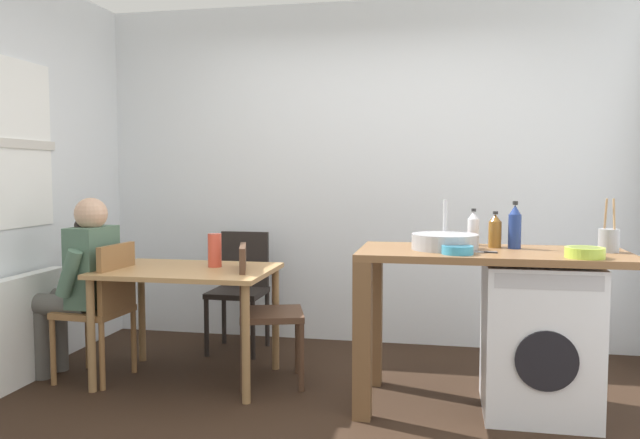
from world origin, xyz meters
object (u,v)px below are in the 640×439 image
at_px(chair_person_seat, 103,303).
at_px(bottle_squat_brown, 495,231).
at_px(utensil_crock, 609,240).
at_px(bottle_clear_small, 515,227).
at_px(bottle_tall_green, 473,229).
at_px(washing_machine, 538,338).
at_px(chair_spare_by_wall, 241,284).
at_px(chair_opposite, 260,306).
at_px(vase, 215,250).
at_px(mixing_bowl, 457,249).
at_px(dining_table, 188,283).
at_px(seated_person, 81,278).
at_px(colander, 585,252).

relative_size(chair_person_seat, bottle_squat_brown, 4.19).
bearing_deg(utensil_crock, bottle_clear_small, 171.33).
xyz_separation_m(chair_person_seat, bottle_tall_green, (2.36, 0.22, 0.51)).
relative_size(washing_machine, bottle_tall_green, 3.84).
xyz_separation_m(chair_person_seat, chair_spare_by_wall, (0.65, 0.88, 0.00)).
height_order(bottle_clear_small, utensil_crock, utensil_crock).
distance_m(bottle_tall_green, bottle_squat_brown, 0.16).
bearing_deg(chair_opposite, chair_spare_by_wall, -170.19).
distance_m(chair_person_seat, vase, 0.80).
bearing_deg(mixing_bowl, bottle_tall_green, 77.13).
bearing_deg(dining_table, utensil_crock, -2.00).
xyz_separation_m(washing_machine, vase, (-2.01, 0.24, 0.42)).
bearing_deg(washing_machine, vase, 173.18).
relative_size(bottle_tall_green, vase, 1.01).
bearing_deg(chair_person_seat, bottle_tall_green, -80.79).
distance_m(dining_table, utensil_crock, 2.56).
bearing_deg(chair_opposite, mixing_bowl, 56.34).
bearing_deg(bottle_clear_small, bottle_squat_brown, 167.72).
height_order(dining_table, seated_person, seated_person).
relative_size(dining_table, mixing_bowl, 6.47).
bearing_deg(mixing_bowl, colander, -1.78).
bearing_deg(colander, bottle_squat_brown, 138.92).
relative_size(washing_machine, vase, 3.90).
height_order(dining_table, chair_person_seat, chair_person_seat).
xyz_separation_m(chair_opposite, utensil_crock, (2.05, -0.12, 0.48)).
xyz_separation_m(seated_person, utensil_crock, (3.24, 0.01, 0.32)).
relative_size(chair_opposite, bottle_clear_small, 3.25).
height_order(bottle_clear_small, vase, bottle_clear_small).
height_order(washing_machine, vase, vase).
xyz_separation_m(bottle_tall_green, mixing_bowl, (-0.10, -0.45, -0.07)).
relative_size(bottle_clear_small, vase, 1.25).
relative_size(chair_spare_by_wall, mixing_bowl, 5.29).
height_order(seated_person, vase, seated_person).
distance_m(chair_opposite, vase, 0.48).
bearing_deg(chair_spare_by_wall, bottle_clear_small, 158.78).
height_order(bottle_squat_brown, bottle_clear_small, bottle_clear_small).
distance_m(chair_person_seat, bottle_tall_green, 2.42).
distance_m(washing_machine, bottle_tall_green, 0.73).
xyz_separation_m(chair_spare_by_wall, bottle_squat_brown, (1.83, -0.76, 0.51)).
distance_m(bottle_squat_brown, colander, 0.57).
height_order(dining_table, utensil_crock, utensil_crock).
bearing_deg(vase, dining_table, -146.31).
bearing_deg(washing_machine, mixing_bowl, -156.64).
xyz_separation_m(dining_table, chair_person_seat, (-0.55, -0.11, -0.14)).
distance_m(dining_table, colander, 2.40).
height_order(chair_spare_by_wall, seated_person, seated_person).
relative_size(bottle_squat_brown, bottle_clear_small, 0.78).
xyz_separation_m(bottle_tall_green, vase, (-1.66, -0.01, -0.17)).
height_order(washing_machine, bottle_squat_brown, bottle_squat_brown).
bearing_deg(seated_person, vase, -73.26).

